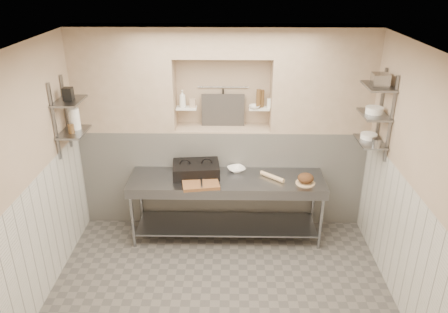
{
  "coord_description": "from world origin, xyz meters",
  "views": [
    {
      "loc": [
        0.12,
        -3.99,
        3.52
      ],
      "look_at": [
        0.03,
        0.9,
        1.35
      ],
      "focal_mm": 35.0,
      "sensor_mm": 36.0,
      "label": 1
    }
  ],
  "objects_px": {
    "prep_table": "(227,196)",
    "bread_loaf": "(306,178)",
    "mixing_bowl": "(236,169)",
    "bottle_soap": "(182,99)",
    "bowl_alcove": "(255,107)",
    "cutting_board": "(201,184)",
    "jug_left": "(74,119)",
    "panini_press": "(196,169)",
    "rolling_pin": "(272,177)"
  },
  "relations": [
    {
      "from": "mixing_bowl",
      "to": "bottle_soap",
      "type": "relative_size",
      "value": 0.96
    },
    {
      "from": "cutting_board",
      "to": "mixing_bowl",
      "type": "height_order",
      "value": "mixing_bowl"
    },
    {
      "from": "cutting_board",
      "to": "rolling_pin",
      "type": "relative_size",
      "value": 1.25
    },
    {
      "from": "mixing_bowl",
      "to": "jug_left",
      "type": "distance_m",
      "value": 2.21
    },
    {
      "from": "rolling_pin",
      "to": "jug_left",
      "type": "distance_m",
      "value": 2.64
    },
    {
      "from": "panini_press",
      "to": "bottle_soap",
      "type": "xyz_separation_m",
      "value": [
        -0.2,
        0.45,
        0.85
      ]
    },
    {
      "from": "mixing_bowl",
      "to": "bread_loaf",
      "type": "bearing_deg",
      "value": -21.43
    },
    {
      "from": "panini_press",
      "to": "cutting_board",
      "type": "height_order",
      "value": "panini_press"
    },
    {
      "from": "prep_table",
      "to": "bowl_alcove",
      "type": "xyz_separation_m",
      "value": [
        0.37,
        0.52,
        1.09
      ]
    },
    {
      "from": "bread_loaf",
      "to": "bottle_soap",
      "type": "bearing_deg",
      "value": 157.6
    },
    {
      "from": "bottle_soap",
      "to": "panini_press",
      "type": "bearing_deg",
      "value": -66.13
    },
    {
      "from": "cutting_board",
      "to": "bottle_soap",
      "type": "distance_m",
      "value": 1.22
    },
    {
      "from": "mixing_bowl",
      "to": "cutting_board",
      "type": "bearing_deg",
      "value": -137.07
    },
    {
      "from": "bowl_alcove",
      "to": "panini_press",
      "type": "bearing_deg",
      "value": -152.35
    },
    {
      "from": "jug_left",
      "to": "bowl_alcove",
      "type": "bearing_deg",
      "value": 14.1
    },
    {
      "from": "cutting_board",
      "to": "rolling_pin",
      "type": "bearing_deg",
      "value": 12.73
    },
    {
      "from": "prep_table",
      "to": "bread_loaf",
      "type": "height_order",
      "value": "bread_loaf"
    },
    {
      "from": "prep_table",
      "to": "panini_press",
      "type": "relative_size",
      "value": 3.96
    },
    {
      "from": "mixing_bowl",
      "to": "bread_loaf",
      "type": "height_order",
      "value": "bread_loaf"
    },
    {
      "from": "prep_table",
      "to": "rolling_pin",
      "type": "bearing_deg",
      "value": 1.68
    },
    {
      "from": "prep_table",
      "to": "bowl_alcove",
      "type": "relative_size",
      "value": 17.46
    },
    {
      "from": "bread_loaf",
      "to": "panini_press",
      "type": "bearing_deg",
      "value": 171.03
    },
    {
      "from": "panini_press",
      "to": "bread_loaf",
      "type": "relative_size",
      "value": 3.12
    },
    {
      "from": "bread_loaf",
      "to": "bottle_soap",
      "type": "distance_m",
      "value": 1.97
    },
    {
      "from": "cutting_board",
      "to": "bread_loaf",
      "type": "bearing_deg",
      "value": 3.33
    },
    {
      "from": "rolling_pin",
      "to": "bread_loaf",
      "type": "xyz_separation_m",
      "value": [
        0.42,
        -0.13,
        0.05
      ]
    },
    {
      "from": "mixing_bowl",
      "to": "rolling_pin",
      "type": "height_order",
      "value": "same"
    },
    {
      "from": "prep_table",
      "to": "panini_press",
      "type": "distance_m",
      "value": 0.55
    },
    {
      "from": "panini_press",
      "to": "rolling_pin",
      "type": "xyz_separation_m",
      "value": [
        1.02,
        -0.09,
        -0.06
      ]
    },
    {
      "from": "mixing_bowl",
      "to": "bottle_soap",
      "type": "distance_m",
      "value": 1.21
    },
    {
      "from": "prep_table",
      "to": "cutting_board",
      "type": "relative_size",
      "value": 5.59
    },
    {
      "from": "bowl_alcove",
      "to": "cutting_board",
      "type": "bearing_deg",
      "value": -134.47
    },
    {
      "from": "mixing_bowl",
      "to": "bottle_soap",
      "type": "bearing_deg",
      "value": 156.45
    },
    {
      "from": "bottle_soap",
      "to": "bowl_alcove",
      "type": "distance_m",
      "value": 0.99
    },
    {
      "from": "rolling_pin",
      "to": "prep_table",
      "type": "bearing_deg",
      "value": -178.32
    },
    {
      "from": "rolling_pin",
      "to": "jug_left",
      "type": "xyz_separation_m",
      "value": [
        -2.51,
        -0.07,
        0.82
      ]
    },
    {
      "from": "prep_table",
      "to": "jug_left",
      "type": "bearing_deg",
      "value": -178.55
    },
    {
      "from": "bread_loaf",
      "to": "prep_table",
      "type": "bearing_deg",
      "value": 173.58
    },
    {
      "from": "prep_table",
      "to": "cutting_board",
      "type": "xyz_separation_m",
      "value": [
        -0.33,
        -0.19,
        0.28
      ]
    },
    {
      "from": "cutting_board",
      "to": "bowl_alcove",
      "type": "distance_m",
      "value": 1.29
    },
    {
      "from": "bottle_soap",
      "to": "mixing_bowl",
      "type": "bearing_deg",
      "value": -23.55
    },
    {
      "from": "jug_left",
      "to": "prep_table",
      "type": "bearing_deg",
      "value": 1.45
    },
    {
      "from": "cutting_board",
      "to": "bread_loaf",
      "type": "distance_m",
      "value": 1.36
    },
    {
      "from": "cutting_board",
      "to": "prep_table",
      "type": "bearing_deg",
      "value": 30.23
    },
    {
      "from": "rolling_pin",
      "to": "panini_press",
      "type": "bearing_deg",
      "value": 174.74
    },
    {
      "from": "bottle_soap",
      "to": "jug_left",
      "type": "distance_m",
      "value": 1.43
    },
    {
      "from": "bowl_alcove",
      "to": "jug_left",
      "type": "xyz_separation_m",
      "value": [
        -2.27,
        -0.57,
        0.01
      ]
    },
    {
      "from": "rolling_pin",
      "to": "bread_loaf",
      "type": "relative_size",
      "value": 1.77
    },
    {
      "from": "mixing_bowl",
      "to": "bread_loaf",
      "type": "distance_m",
      "value": 0.96
    },
    {
      "from": "bottle_soap",
      "to": "bowl_alcove",
      "type": "xyz_separation_m",
      "value": [
        0.98,
        -0.04,
        -0.1
      ]
    }
  ]
}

